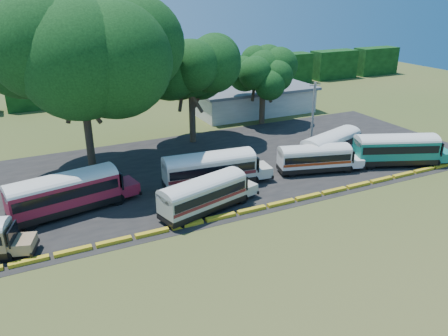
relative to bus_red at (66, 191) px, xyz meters
name	(u,v)px	position (x,y,z in m)	size (l,w,h in m)	color
ground	(242,220)	(12.86, -7.70, -2.09)	(160.00, 160.00, 0.00)	#334E1A
asphalt_strip	(198,169)	(13.86, 4.30, -2.08)	(64.00, 24.00, 0.02)	black
curb	(236,213)	(12.86, -6.70, -1.94)	(53.70, 0.45, 0.30)	gold
terminal_building	(254,100)	(30.86, 22.30, -0.06)	(19.00, 9.00, 4.00)	silver
treeline_backdrop	(112,83)	(12.86, 40.30, 0.91)	(130.00, 4.00, 6.00)	black
bus_red	(66,191)	(0.00, 0.00, 0.00)	(11.41, 4.66, 3.65)	black
bus_cream_west	(205,193)	(10.68, -4.98, -0.29)	(9.99, 4.88, 3.19)	black
bus_cream_east	(211,168)	(13.36, -0.41, -0.08)	(11.02, 3.71, 3.56)	black
bus_white_red	(316,157)	(24.79, -1.75, -0.39)	(9.41, 4.57, 3.01)	black
bus_white_blue	(332,144)	(28.49, 0.29, -0.20)	(10.43, 5.59, 3.34)	black
bus_teal	(398,148)	(34.06, -3.98, -0.08)	(10.90, 6.36, 3.51)	black
tree_west	(79,51)	(3.53, 8.40, 10.42)	(14.25, 14.25, 17.76)	#332919
tree_center	(191,69)	(16.90, 13.24, 7.09)	(9.46, 9.46, 12.70)	#332919
tree_east	(263,70)	(28.97, 16.53, 5.60)	(7.15, 7.15, 10.40)	#332919
utility_pole	(313,111)	(30.91, 7.26, 1.76)	(1.60, 0.30, 7.48)	gray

